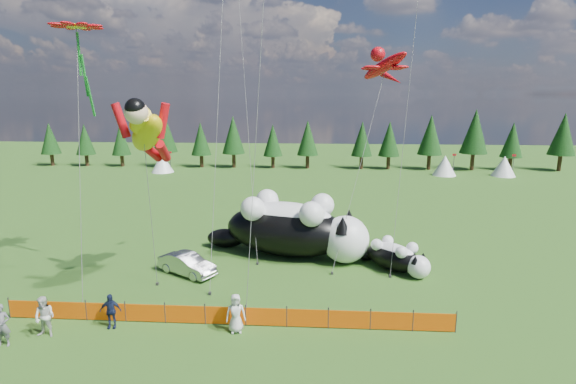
# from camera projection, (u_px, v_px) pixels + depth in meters

# --- Properties ---
(ground) EXTENTS (160.00, 160.00, 0.00)m
(ground) POSITION_uv_depth(u_px,v_px,m) (237.00, 298.00, 24.88)
(ground) COLOR #103509
(ground) RESTS_ON ground
(safety_fence) EXTENTS (22.06, 0.06, 1.10)m
(safety_fence) POSITION_uv_depth(u_px,v_px,m) (225.00, 315.00, 21.85)
(safety_fence) COLOR #262626
(safety_fence) RESTS_ON ground
(tree_line) EXTENTS (90.00, 4.00, 8.00)m
(tree_line) POSITION_uv_depth(u_px,v_px,m) (289.00, 142.00, 67.90)
(tree_line) COLOR black
(tree_line) RESTS_ON ground
(festival_tents) EXTENTS (50.00, 3.20, 2.80)m
(festival_tents) POSITION_uv_depth(u_px,v_px,m) (365.00, 165.00, 62.87)
(festival_tents) COLOR white
(festival_tents) RESTS_ON ground
(cat_large) EXTENTS (11.69, 6.45, 4.30)m
(cat_large) POSITION_uv_depth(u_px,v_px,m) (294.00, 227.00, 31.01)
(cat_large) COLOR black
(cat_large) RESTS_ON ground
(cat_small) EXTENTS (4.28, 4.27, 1.94)m
(cat_small) POSITION_uv_depth(u_px,v_px,m) (396.00, 257.00, 28.58)
(cat_small) COLOR black
(cat_small) RESTS_ON ground
(car) EXTENTS (4.14, 3.20, 1.31)m
(car) POSITION_uv_depth(u_px,v_px,m) (187.00, 264.00, 28.03)
(car) COLOR #B1B1B6
(car) RESTS_ON ground
(spectator_a) EXTENTS (0.81, 0.63, 1.98)m
(spectator_a) POSITION_uv_depth(u_px,v_px,m) (2.00, 325.00, 19.94)
(spectator_a) COLOR #5E5D63
(spectator_a) RESTS_ON ground
(spectator_b) EXTENTS (1.00, 0.64, 1.97)m
(spectator_b) POSITION_uv_depth(u_px,v_px,m) (45.00, 317.00, 20.70)
(spectator_b) COLOR silver
(spectator_b) RESTS_ON ground
(spectator_c) EXTENTS (1.08, 0.66, 1.73)m
(spectator_c) POSITION_uv_depth(u_px,v_px,m) (111.00, 311.00, 21.54)
(spectator_c) COLOR #161D3D
(spectator_c) RESTS_ON ground
(spectator_e) EXTENTS (1.03, 0.79, 1.90)m
(spectator_e) POSITION_uv_depth(u_px,v_px,m) (236.00, 313.00, 21.13)
(spectator_e) COLOR silver
(spectator_e) RESTS_ON ground
(superhero_kite) EXTENTS (6.06, 6.17, 11.22)m
(superhero_kite) POSITION_uv_depth(u_px,v_px,m) (147.00, 133.00, 23.68)
(superhero_kite) COLOR #D5B70B
(superhero_kite) RESTS_ON ground
(gecko_kite) EXTENTS (7.15, 12.22, 15.89)m
(gecko_kite) POSITION_uv_depth(u_px,v_px,m) (384.00, 66.00, 33.26)
(gecko_kite) COLOR red
(gecko_kite) RESTS_ON ground
(flower_kite) EXTENTS (3.40, 5.29, 14.80)m
(flower_kite) POSITION_uv_depth(u_px,v_px,m) (77.00, 30.00, 23.34)
(flower_kite) COLOR red
(flower_kite) RESTS_ON ground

